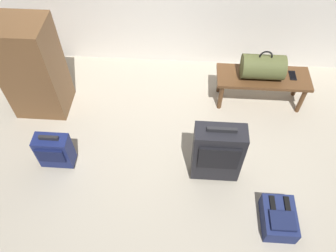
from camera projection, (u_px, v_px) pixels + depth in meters
The scene contains 8 objects.
ground_plane at pixel (188, 164), 3.37m from camera, with size 6.60×6.60×0.00m, color #B2A893.
bench at pixel (263, 80), 3.64m from camera, with size 1.00×0.36×0.39m.
duffel_bag_olive at pixel (263, 67), 3.49m from camera, with size 0.44×0.26×0.34m.
cell_phone at pixel (293, 75), 3.60m from camera, with size 0.07×0.14×0.01m.
suitcase_upright_charcoal at pixel (217, 153), 3.00m from camera, with size 0.44×0.23×0.73m.
suitcase_small_navy at pixel (54, 151), 3.18m from camera, with size 0.32×0.19×0.46m.
backpack_navy at pixel (279, 218), 2.92m from camera, with size 0.28×0.38×0.21m.
side_cabinet at pixel (32, 69), 3.43m from camera, with size 0.56×0.44×1.10m.
Camera 1 is at (-0.08, -1.78, 2.89)m, focal length 35.82 mm.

